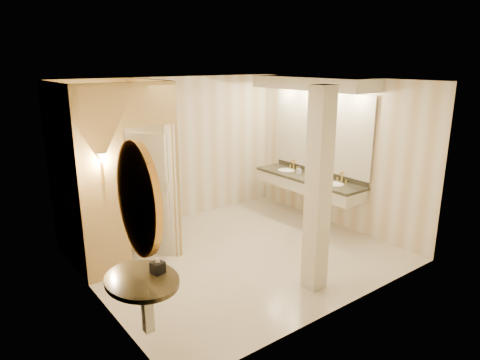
# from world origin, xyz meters

# --- Properties ---
(floor) EXTENTS (4.50, 4.50, 0.00)m
(floor) POSITION_xyz_m (0.00, 0.00, 0.00)
(floor) COLOR beige
(floor) RESTS_ON ground
(ceiling) EXTENTS (4.50, 4.50, 0.00)m
(ceiling) POSITION_xyz_m (0.00, 0.00, 2.70)
(ceiling) COLOR white
(ceiling) RESTS_ON wall_back
(wall_back) EXTENTS (4.50, 0.02, 2.70)m
(wall_back) POSITION_xyz_m (0.00, 2.00, 1.35)
(wall_back) COLOR #F0E6D0
(wall_back) RESTS_ON floor
(wall_front) EXTENTS (4.50, 0.02, 2.70)m
(wall_front) POSITION_xyz_m (0.00, -2.00, 1.35)
(wall_front) COLOR #F0E6D0
(wall_front) RESTS_ON floor
(wall_left) EXTENTS (0.02, 4.00, 2.70)m
(wall_left) POSITION_xyz_m (-2.25, 0.00, 1.35)
(wall_left) COLOR #F0E6D0
(wall_left) RESTS_ON floor
(wall_right) EXTENTS (0.02, 4.00, 2.70)m
(wall_right) POSITION_xyz_m (2.25, 0.00, 1.35)
(wall_right) COLOR #F0E6D0
(wall_right) RESTS_ON floor
(toilet_closet) EXTENTS (1.50, 1.55, 2.70)m
(toilet_closet) POSITION_xyz_m (-1.13, 0.96, 1.39)
(toilet_closet) COLOR tan
(toilet_closet) RESTS_ON floor
(wall_sconce) EXTENTS (0.14, 0.14, 0.42)m
(wall_sconce) POSITION_xyz_m (-1.93, 0.43, 1.73)
(wall_sconce) COLOR gold
(wall_sconce) RESTS_ON toilet_closet
(vanity) EXTENTS (0.75, 2.47, 2.09)m
(vanity) POSITION_xyz_m (1.98, 0.40, 1.63)
(vanity) COLOR beige
(vanity) RESTS_ON floor
(console_shelf) EXTENTS (0.89, 0.89, 1.89)m
(console_shelf) POSITION_xyz_m (-2.21, -1.32, 1.33)
(console_shelf) COLOR black
(console_shelf) RESTS_ON floor
(pillar) EXTENTS (0.25, 0.25, 2.70)m
(pillar) POSITION_xyz_m (0.19, -1.43, 1.35)
(pillar) COLOR beige
(pillar) RESTS_ON floor
(tissue_box) EXTENTS (0.15, 0.15, 0.12)m
(tissue_box) POSITION_xyz_m (-2.05, -1.32, 0.94)
(tissue_box) COLOR black
(tissue_box) RESTS_ON console_shelf
(toilet) EXTENTS (0.51, 0.76, 0.72)m
(toilet) POSITION_xyz_m (-1.58, 1.25, 0.36)
(toilet) COLOR white
(toilet) RESTS_ON floor
(soap_bottle_a) EXTENTS (0.07, 0.07, 0.15)m
(soap_bottle_a) POSITION_xyz_m (1.93, 0.64, 0.95)
(soap_bottle_a) COLOR beige
(soap_bottle_a) RESTS_ON vanity
(soap_bottle_b) EXTENTS (0.11, 0.11, 0.13)m
(soap_bottle_b) POSITION_xyz_m (1.90, 0.32, 0.94)
(soap_bottle_b) COLOR silver
(soap_bottle_b) RESTS_ON vanity
(soap_bottle_c) EXTENTS (0.10, 0.10, 0.20)m
(soap_bottle_c) POSITION_xyz_m (1.97, 0.01, 0.97)
(soap_bottle_c) COLOR #C6B28C
(soap_bottle_c) RESTS_ON vanity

